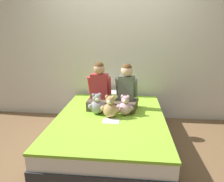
% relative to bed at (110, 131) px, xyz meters
% --- Properties ---
extents(ground_plane, '(14.00, 14.00, 0.00)m').
position_rel_bed_xyz_m(ground_plane, '(0.00, 0.00, -0.21)').
color(ground_plane, brown).
extents(wall_behind_bed, '(8.00, 0.06, 2.50)m').
position_rel_bed_xyz_m(wall_behind_bed, '(0.00, 1.02, 1.04)').
color(wall_behind_bed, silver).
rests_on(wall_behind_bed, ground_plane).
extents(bed, '(1.42, 1.87, 0.43)m').
position_rel_bed_xyz_m(bed, '(0.00, 0.00, 0.00)').
color(bed, '#2D2D33').
rests_on(bed, ground_plane).
extents(child_on_left, '(0.34, 0.33, 0.67)m').
position_rel_bed_xyz_m(child_on_left, '(-0.19, 0.31, 0.48)').
color(child_on_left, brown).
rests_on(child_on_left, bed).
extents(child_on_right, '(0.36, 0.37, 0.65)m').
position_rel_bed_xyz_m(child_on_right, '(0.19, 0.31, 0.48)').
color(child_on_right, brown).
rests_on(child_on_right, bed).
extents(teddy_bear_held_by_left_child, '(0.24, 0.18, 0.29)m').
position_rel_bed_xyz_m(teddy_bear_held_by_left_child, '(-0.19, 0.08, 0.34)').
color(teddy_bear_held_by_left_child, '#939399').
rests_on(teddy_bear_held_by_left_child, bed).
extents(teddy_bear_held_by_right_child, '(0.23, 0.17, 0.28)m').
position_rel_bed_xyz_m(teddy_bear_held_by_right_child, '(0.19, 0.08, 0.33)').
color(teddy_bear_held_by_right_child, '#DBA3B2').
rests_on(teddy_bear_held_by_right_child, bed).
extents(teddy_bear_between_children, '(0.25, 0.19, 0.30)m').
position_rel_bed_xyz_m(teddy_bear_between_children, '(-0.00, -0.02, 0.34)').
color(teddy_bear_between_children, tan).
rests_on(teddy_bear_between_children, bed).
extents(pillow_at_headboard, '(0.56, 0.27, 0.11)m').
position_rel_bed_xyz_m(pillow_at_headboard, '(0.00, 0.77, 0.27)').
color(pillow_at_headboard, white).
rests_on(pillow_at_headboard, bed).
extents(sign_card, '(0.21, 0.15, 0.00)m').
position_rel_bed_xyz_m(sign_card, '(0.03, -0.15, 0.22)').
color(sign_card, white).
rests_on(sign_card, bed).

